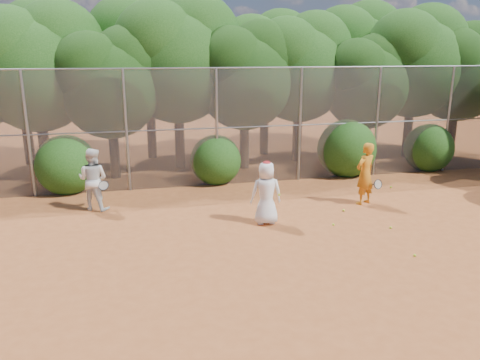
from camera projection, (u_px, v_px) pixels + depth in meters
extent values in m
plane|color=#954A21|center=(305.00, 250.00, 11.03)|extent=(80.00, 80.00, 0.00)
cylinder|color=gray|center=(28.00, 135.00, 14.61)|extent=(0.09, 0.09, 4.00)
cylinder|color=gray|center=(126.00, 131.00, 15.27)|extent=(0.09, 0.09, 4.00)
cylinder|color=gray|center=(217.00, 128.00, 15.92)|extent=(0.09, 0.09, 4.00)
cylinder|color=gray|center=(300.00, 125.00, 16.57)|extent=(0.09, 0.09, 4.00)
cylinder|color=gray|center=(377.00, 122.00, 17.23)|extent=(0.09, 0.09, 4.00)
cylinder|color=gray|center=(448.00, 120.00, 17.88)|extent=(0.09, 0.09, 4.00)
cylinder|color=gray|center=(245.00, 68.00, 15.61)|extent=(20.00, 0.05, 0.05)
cylinder|color=gray|center=(245.00, 127.00, 16.14)|extent=(20.00, 0.04, 0.04)
cube|color=slate|center=(245.00, 127.00, 16.14)|extent=(20.00, 0.02, 4.00)
cylinder|color=black|center=(44.00, 143.00, 17.16)|extent=(0.38, 0.38, 2.52)
sphere|color=#184110|center=(36.00, 75.00, 16.50)|extent=(4.03, 4.03, 4.03)
sphere|color=#184110|center=(59.00, 45.00, 16.79)|extent=(3.23, 3.23, 3.23)
sphere|color=#184110|center=(10.00, 51.00, 15.85)|extent=(3.02, 3.02, 3.02)
cylinder|color=black|center=(114.00, 149.00, 17.09)|extent=(0.36, 0.36, 2.17)
sphere|color=black|center=(110.00, 90.00, 16.53)|extent=(3.47, 3.47, 3.47)
sphere|color=black|center=(128.00, 64.00, 16.77)|extent=(2.78, 2.78, 2.78)
sphere|color=black|center=(90.00, 70.00, 15.97)|extent=(2.60, 2.60, 2.60)
cylinder|color=black|center=(180.00, 135.00, 18.51)|extent=(0.39, 0.39, 2.66)
sphere|color=#184110|center=(177.00, 67.00, 17.82)|extent=(4.26, 4.26, 4.26)
sphere|color=#184110|center=(197.00, 39.00, 18.12)|extent=(3.40, 3.40, 3.40)
sphere|color=#184110|center=(157.00, 44.00, 17.13)|extent=(3.19, 3.19, 3.19)
cylinder|color=black|center=(244.00, 140.00, 18.54)|extent=(0.37, 0.37, 2.27)
sphere|color=black|center=(244.00, 83.00, 17.95)|extent=(3.64, 3.64, 3.64)
sphere|color=black|center=(260.00, 58.00, 18.21)|extent=(2.91, 2.91, 2.91)
sphere|color=black|center=(230.00, 63.00, 17.36)|extent=(2.73, 2.73, 2.73)
cylinder|color=black|center=(297.00, 132.00, 19.82)|extent=(0.38, 0.38, 2.45)
sphere|color=#184110|center=(299.00, 74.00, 19.18)|extent=(3.92, 3.92, 3.92)
sphere|color=#184110|center=(314.00, 49.00, 19.46)|extent=(3.14, 3.14, 3.14)
sphere|color=#184110|center=(286.00, 54.00, 18.55)|extent=(2.94, 2.94, 2.94)
cylinder|color=black|center=(362.00, 138.00, 19.47)|extent=(0.36, 0.36, 2.10)
sphere|color=black|center=(365.00, 88.00, 18.92)|extent=(3.36, 3.36, 3.36)
sphere|color=black|center=(378.00, 66.00, 19.16)|extent=(2.69, 2.69, 2.69)
sphere|color=black|center=(356.00, 71.00, 18.38)|extent=(2.52, 2.52, 2.52)
cylinder|color=black|center=(408.00, 128.00, 20.51)|extent=(0.39, 0.39, 2.59)
sphere|color=#184110|center=(414.00, 68.00, 19.84)|extent=(4.14, 4.14, 4.14)
sphere|color=#184110|center=(428.00, 43.00, 20.14)|extent=(3.32, 3.32, 3.32)
sphere|color=#184110|center=(404.00, 48.00, 19.17)|extent=(3.11, 3.11, 3.11)
cylinder|color=black|center=(452.00, 130.00, 20.70)|extent=(0.37, 0.37, 2.31)
sphere|color=black|center=(458.00, 78.00, 20.10)|extent=(3.70, 3.70, 3.70)
sphere|color=black|center=(470.00, 56.00, 20.37)|extent=(2.96, 2.96, 2.96)
sphere|color=black|center=(451.00, 61.00, 19.51)|extent=(2.77, 2.77, 2.77)
cylinder|color=black|center=(27.00, 133.00, 19.08)|extent=(0.39, 0.39, 2.62)
sphere|color=#184110|center=(19.00, 68.00, 18.40)|extent=(4.20, 4.20, 4.20)
sphere|color=#184110|center=(41.00, 41.00, 18.70)|extent=(3.36, 3.36, 3.36)
cylinder|color=black|center=(151.00, 126.00, 20.34)|extent=(0.40, 0.40, 2.80)
sphere|color=#184110|center=(148.00, 61.00, 19.61)|extent=(4.48, 4.48, 4.48)
sphere|color=#184110|center=(167.00, 33.00, 19.93)|extent=(3.58, 3.58, 3.58)
sphere|color=#184110|center=(127.00, 38.00, 18.89)|extent=(3.36, 3.36, 3.36)
cylinder|color=black|center=(264.00, 126.00, 21.09)|extent=(0.38, 0.38, 2.52)
sphere|color=#184110|center=(265.00, 70.00, 20.44)|extent=(4.03, 4.03, 4.03)
sphere|color=#184110|center=(280.00, 46.00, 20.73)|extent=(3.23, 3.23, 3.23)
sphere|color=#184110|center=(251.00, 51.00, 19.79)|extent=(3.02, 3.02, 3.02)
cylinder|color=black|center=(350.00, 119.00, 22.61)|extent=(0.40, 0.40, 2.73)
sphere|color=#184110|center=(354.00, 62.00, 21.90)|extent=(4.37, 4.37, 4.37)
sphere|color=#184110|center=(368.00, 38.00, 22.21)|extent=(3.49, 3.49, 3.49)
sphere|color=#184110|center=(343.00, 43.00, 21.19)|extent=(3.28, 3.28, 3.28)
sphere|color=#184110|center=(66.00, 162.00, 15.38)|extent=(2.00, 2.00, 2.00)
sphere|color=#184110|center=(216.00, 158.00, 16.49)|extent=(1.80, 1.80, 1.80)
sphere|color=#184110|center=(347.00, 146.00, 17.53)|extent=(2.20, 2.20, 2.20)
sphere|color=#184110|center=(429.00, 146.00, 18.33)|extent=(1.90, 1.90, 1.90)
imported|color=orange|center=(365.00, 174.00, 14.13)|extent=(0.82, 0.69, 1.90)
torus|color=black|center=(378.00, 184.00, 14.10)|extent=(0.32, 0.16, 0.30)
cylinder|color=black|center=(373.00, 184.00, 14.30)|extent=(0.08, 0.28, 0.10)
imported|color=white|center=(266.00, 193.00, 12.51)|extent=(0.88, 0.60, 1.72)
ellipsoid|color=red|center=(267.00, 163.00, 12.29)|extent=(0.22, 0.22, 0.13)
sphere|color=#B4D526|center=(279.00, 195.00, 12.39)|extent=(0.07, 0.07, 0.07)
imported|color=silver|center=(93.00, 179.00, 13.61)|extent=(1.10, 1.00, 1.84)
torus|color=black|center=(103.00, 185.00, 13.43)|extent=(0.33, 0.23, 0.27)
cylinder|color=black|center=(105.00, 188.00, 13.64)|extent=(0.08, 0.26, 0.18)
sphere|color=#B4D526|center=(344.00, 210.00, 13.66)|extent=(0.07, 0.07, 0.07)
sphere|color=#B4D526|center=(415.00, 255.00, 10.64)|extent=(0.07, 0.07, 0.07)
sphere|color=#B4D526|center=(391.00, 228.00, 12.32)|extent=(0.07, 0.07, 0.07)
sphere|color=#B4D526|center=(333.00, 225.00, 12.53)|extent=(0.07, 0.07, 0.07)
sphere|color=#B4D526|center=(391.00, 187.00, 16.02)|extent=(0.07, 0.07, 0.07)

